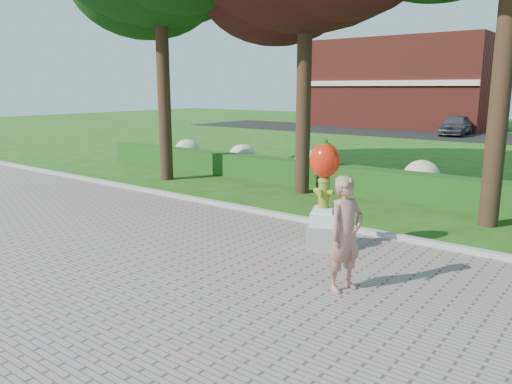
# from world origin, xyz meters

# --- Properties ---
(ground) EXTENTS (100.00, 100.00, 0.00)m
(ground) POSITION_xyz_m (0.00, 0.00, 0.00)
(ground) COLOR #244D13
(ground) RESTS_ON ground
(walkway) EXTENTS (40.00, 14.00, 0.04)m
(walkway) POSITION_xyz_m (0.00, -4.00, 0.02)
(walkway) COLOR gray
(walkway) RESTS_ON ground
(curb) EXTENTS (40.00, 0.18, 0.15)m
(curb) POSITION_xyz_m (0.00, 3.00, 0.07)
(curb) COLOR #ADADA5
(curb) RESTS_ON ground
(lawn_hedge) EXTENTS (24.00, 0.70, 0.80)m
(lawn_hedge) POSITION_xyz_m (0.00, 7.00, 0.40)
(lawn_hedge) COLOR #234B15
(lawn_hedge) RESTS_ON ground
(hydrangea_row) EXTENTS (20.10, 1.10, 0.99)m
(hydrangea_row) POSITION_xyz_m (0.57, 8.00, 0.55)
(hydrangea_row) COLOR #ADAF86
(hydrangea_row) RESTS_ON ground
(building_left) EXTENTS (14.00, 8.00, 7.00)m
(building_left) POSITION_xyz_m (-10.00, 34.00, 3.50)
(building_left) COLOR maroon
(building_left) RESTS_ON ground
(hydrant_sculpture) EXTENTS (0.77, 0.77, 2.17)m
(hydrant_sculpture) POSITION_xyz_m (1.33, 1.53, 1.19)
(hydrant_sculpture) COLOR gray
(hydrant_sculpture) RESTS_ON walkway
(woman) EXTENTS (0.62, 0.77, 1.83)m
(woman) POSITION_xyz_m (2.66, -0.08, 0.96)
(woman) COLOR #A87060
(woman) RESTS_ON walkway
(parked_car) EXTENTS (1.95, 4.16, 1.38)m
(parked_car) POSITION_xyz_m (-3.86, 28.15, 0.71)
(parked_car) COLOR #45464D
(parked_car) RESTS_ON street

